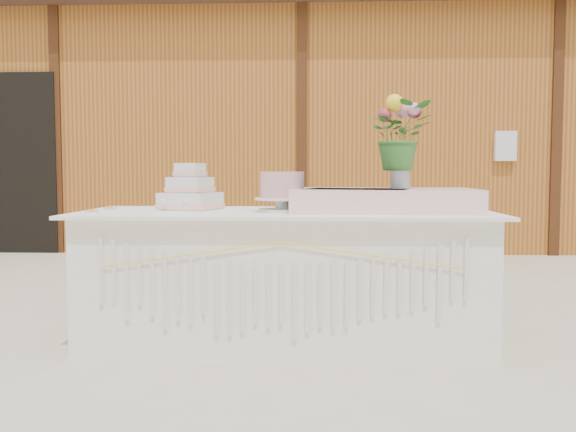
# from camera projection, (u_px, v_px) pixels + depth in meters

# --- Properties ---
(ground) EXTENTS (80.00, 80.00, 0.00)m
(ground) POSITION_uv_depth(u_px,v_px,m) (286.00, 340.00, 3.81)
(ground) COLOR beige
(ground) RESTS_ON ground
(barn) EXTENTS (12.60, 4.60, 3.30)m
(barn) POSITION_uv_depth(u_px,v_px,m) (304.00, 127.00, 9.66)
(barn) COLOR #B06125
(barn) RESTS_ON ground
(cake_table) EXTENTS (2.40, 1.00, 0.77)m
(cake_table) POSITION_uv_depth(u_px,v_px,m) (286.00, 276.00, 3.78)
(cake_table) COLOR white
(cake_table) RESTS_ON ground
(wedding_cake) EXTENTS (0.39, 0.39, 0.28)m
(wedding_cake) POSITION_uv_depth(u_px,v_px,m) (190.00, 194.00, 3.89)
(wedding_cake) COLOR silver
(wedding_cake) RESTS_ON cake_table
(pink_cake_stand) EXTENTS (0.32, 0.32, 0.23)m
(pink_cake_stand) POSITION_uv_depth(u_px,v_px,m) (282.00, 189.00, 3.68)
(pink_cake_stand) COLOR silver
(pink_cake_stand) RESTS_ON cake_table
(satin_runner) EXTENTS (1.06, 0.63, 0.13)m
(satin_runner) POSITION_uv_depth(u_px,v_px,m) (383.00, 200.00, 3.70)
(satin_runner) COLOR #FFCDCD
(satin_runner) RESTS_ON cake_table
(flower_vase) EXTENTS (0.11, 0.11, 0.15)m
(flower_vase) POSITION_uv_depth(u_px,v_px,m) (400.00, 175.00, 3.68)
(flower_vase) COLOR silver
(flower_vase) RESTS_ON satin_runner
(bouquet) EXTENTS (0.38, 0.34, 0.39)m
(bouquet) POSITION_uv_depth(u_px,v_px,m) (401.00, 127.00, 3.66)
(bouquet) COLOR #366F2C
(bouquet) RESTS_ON flower_vase
(loose_flowers) EXTENTS (0.29, 0.41, 0.02)m
(loose_flowers) POSITION_uv_depth(u_px,v_px,m) (111.00, 209.00, 3.81)
(loose_flowers) COLOR pink
(loose_flowers) RESTS_ON cake_table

